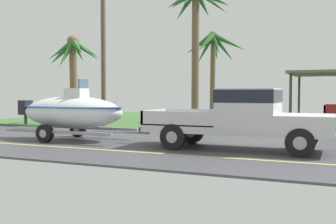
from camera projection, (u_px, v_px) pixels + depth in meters
The scene contains 7 objects.
ground at pixel (297, 128), 19.90m from camera, with size 36.00×22.00×0.11m.
pickup_truck_towing at pixel (248, 116), 12.36m from camera, with size 5.93×2.02×1.89m.
boat_on_trailer at pixel (72, 112), 14.92m from camera, with size 5.55×2.20×2.25m.
palm_tree_near_right at pixel (197, 15), 18.17m from camera, with size 3.13×3.40×6.67m.
palm_tree_mid at pixel (73, 59), 21.82m from camera, with size 3.58×3.08×4.86m.
palm_tree_far_left at pixel (213, 51), 23.64m from camera, with size 3.69×3.52×5.36m.
utility_pole at pixel (103, 38), 20.22m from camera, with size 0.24×1.80×8.69m.
Camera 1 is at (1.88, -12.37, 1.78)m, focal length 43.04 mm.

